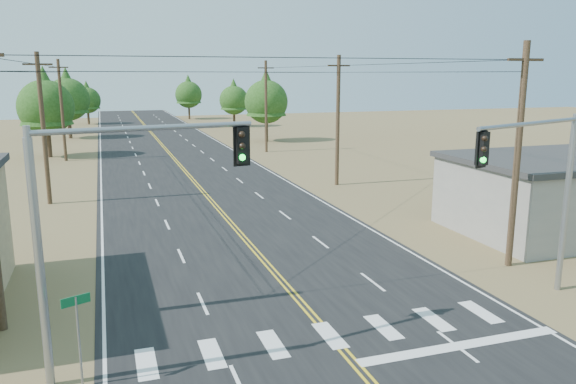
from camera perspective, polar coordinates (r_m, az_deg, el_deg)
name	(u,v)px	position (r m, az deg, el deg)	size (l,w,h in m)	color
road	(210,199)	(39.64, -7.97, -0.71)	(15.00, 200.00, 0.02)	black
utility_pole_left_mid	(43,128)	(40.41, -23.60, 5.99)	(1.80, 0.30, 10.00)	#4C3826
utility_pole_left_far	(62,110)	(60.30, -21.98, 7.77)	(1.80, 0.30, 10.00)	#4C3826
utility_pole_right_near	(518,155)	(26.74, 22.29, 3.52)	(1.80, 0.30, 10.00)	#4C3826
utility_pole_right_mid	(338,120)	(43.80, 5.08, 7.32)	(1.80, 0.30, 10.00)	#4C3826
utility_pole_right_far	(266,106)	(62.63, -2.25, 8.75)	(1.80, 0.30, 10.00)	#4C3826
signal_mast_left	(107,207)	(16.44, -17.95, -1.47)	(6.30, 1.26, 7.33)	gray
signal_mast_right	(545,178)	(22.78, 24.64, 1.34)	(6.16, 2.47, 7.12)	gray
street_sign	(78,326)	(16.88, -20.57, -12.66)	(0.75, 0.35, 2.71)	gray
tree_left_near	(45,102)	(63.67, -23.43, 8.43)	(5.66, 5.66, 9.43)	#3F2D1E
tree_left_mid	(67,95)	(81.46, -21.52, 9.16)	(5.69, 5.69, 9.48)	#3F2D1E
tree_left_far	(87,98)	(103.27, -19.74, 9.02)	(4.46, 4.46, 7.43)	#3F2D1E
tree_right_near	(266,97)	(72.48, -2.23, 9.60)	(5.53, 5.53, 9.21)	#3F2D1E
tree_right_mid	(234,97)	(93.31, -5.53, 9.56)	(4.70, 4.70, 7.84)	#3F2D1E
tree_right_far	(188,92)	(110.04, -10.08, 9.99)	(5.06, 5.06, 8.44)	#3F2D1E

